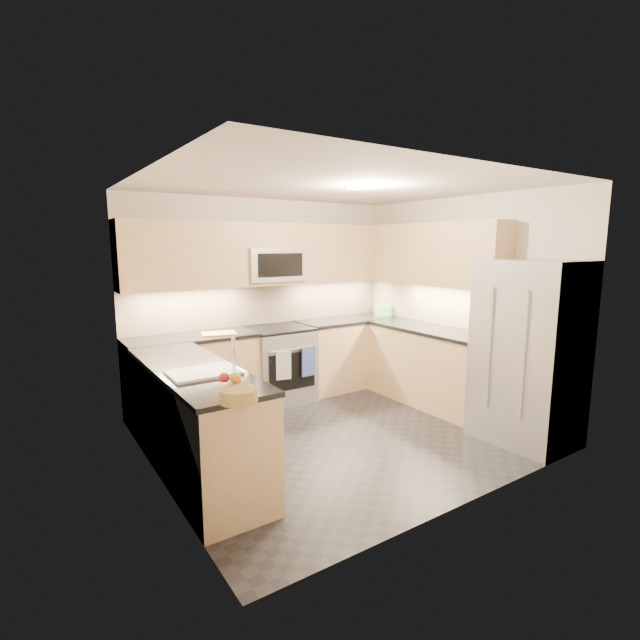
{
  "coord_description": "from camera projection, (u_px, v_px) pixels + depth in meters",
  "views": [
    {
      "loc": [
        -2.68,
        -3.69,
        1.95
      ],
      "look_at": [
        0.0,
        0.35,
        1.15
      ],
      "focal_mm": 26.0,
      "sensor_mm": 36.0,
      "label": 1
    }
  ],
  "objects": [
    {
      "name": "fruit_pear",
      "position": [
        234.0,
        378.0,
        3.13
      ],
      "size": [
        0.07,
        0.07,
        0.07
      ],
      "primitive_type": "sphere",
      "color": "#61BA4F",
      "rests_on": "fruit_basket"
    },
    {
      "name": "dish_towel_blue",
      "position": [
        308.0,
        361.0,
        5.58
      ],
      "size": [
        0.19,
        0.03,
        0.36
      ],
      "primitive_type": "cube",
      "rotation": [
        0.0,
        0.0,
        0.06
      ],
      "color": "#32418B",
      "rests_on": "oven_handle"
    },
    {
      "name": "fruit_orange",
      "position": [
        236.0,
        379.0,
        3.1
      ],
      "size": [
        0.07,
        0.07,
        0.07
      ],
      "primitive_type": "sphere",
      "color": "orange",
      "rests_on": "fruit_basket"
    },
    {
      "name": "base_cab_back_right",
      "position": [
        348.0,
        354.0,
        6.4
      ],
      "size": [
        1.42,
        0.6,
        0.9
      ],
      "primitive_type": "cube",
      "color": "tan",
      "rests_on": "floor"
    },
    {
      "name": "base_cab_right",
      "position": [
        431.0,
        367.0,
        5.68
      ],
      "size": [
        0.6,
        1.7,
        0.9
      ],
      "primitive_type": "cube",
      "color": "tan",
      "rests_on": "floor"
    },
    {
      "name": "wall_back",
      "position": [
        266.0,
        299.0,
        5.93
      ],
      "size": [
        3.6,
        0.02,
        2.5
      ],
      "primitive_type": "cube",
      "color": "beige",
      "rests_on": "floor"
    },
    {
      "name": "ceiling",
      "position": [
        340.0,
        185.0,
        4.41
      ],
      "size": [
        3.6,
        3.2,
        0.02
      ],
      "primitive_type": "cube",
      "color": "beige",
      "rests_on": "wall_back"
    },
    {
      "name": "wall_front",
      "position": [
        471.0,
        343.0,
        3.3
      ],
      "size": [
        3.6,
        0.02,
        2.5
      ],
      "primitive_type": "cube",
      "color": "beige",
      "rests_on": "floor"
    },
    {
      "name": "base_cab_peninsula",
      "position": [
        196.0,
        423.0,
        3.92
      ],
      "size": [
        0.6,
        2.0,
        0.9
      ],
      "primitive_type": "cube",
      "color": "tan",
      "rests_on": "floor"
    },
    {
      "name": "wall_left",
      "position": [
        154.0,
        334.0,
        3.63
      ],
      "size": [
        0.02,
        3.2,
        2.5
      ],
      "primitive_type": "cube",
      "color": "beige",
      "rests_on": "floor"
    },
    {
      "name": "wall_right",
      "position": [
        460.0,
        302.0,
        5.59
      ],
      "size": [
        0.02,
        3.2,
        2.5
      ],
      "primitive_type": "cube",
      "color": "beige",
      "rests_on": "floor"
    },
    {
      "name": "microwave",
      "position": [
        273.0,
        264.0,
        5.69
      ],
      "size": [
        0.76,
        0.4,
        0.4
      ],
      "primitive_type": "cube",
      "color": "#ADB0B5",
      "rests_on": "upper_cab_back"
    },
    {
      "name": "fridge_handle_right",
      "position": [
        489.0,
        349.0,
        4.45
      ],
      "size": [
        0.02,
        0.02,
        1.2
      ],
      "primitive_type": "cylinder",
      "color": "#B2B5BA",
      "rests_on": "refrigerator"
    },
    {
      "name": "backsplash_right",
      "position": [
        431.0,
        303.0,
        5.97
      ],
      "size": [
        0.01,
        2.3,
        0.51
      ],
      "primitive_type": "cube",
      "color": "tan",
      "rests_on": "wall_right"
    },
    {
      "name": "fridge_handle_left",
      "position": [
        523.0,
        356.0,
        4.16
      ],
      "size": [
        0.02,
        0.02,
        1.2
      ],
      "primitive_type": "cylinder",
      "color": "#B2B5BA",
      "rests_on": "refrigerator"
    },
    {
      "name": "faucet",
      "position": [
        234.0,
        352.0,
        3.76
      ],
      "size": [
        0.03,
        0.03,
        0.28
      ],
      "primitive_type": "cylinder",
      "color": "silver",
      "rests_on": "countertop_peninsula"
    },
    {
      "name": "cutting_board",
      "position": [
        219.0,
        333.0,
        5.25
      ],
      "size": [
        0.43,
        0.35,
        0.01
      ],
      "primitive_type": "cube",
      "rotation": [
        0.0,
        0.0,
        -0.25
      ],
      "color": "orange",
      "rests_on": "countertop_back_left"
    },
    {
      "name": "backsplash_back",
      "position": [
        266.0,
        303.0,
        5.93
      ],
      "size": [
        3.6,
        0.01,
        0.51
      ],
      "primitive_type": "cube",
      "color": "tan",
      "rests_on": "wall_back"
    },
    {
      "name": "countertop_right",
      "position": [
        432.0,
        330.0,
        5.61
      ],
      "size": [
        0.63,
        1.7,
        0.04
      ],
      "primitive_type": "cube",
      "color": "black",
      "rests_on": "base_cab_right"
    },
    {
      "name": "floor",
      "position": [
        339.0,
        434.0,
        4.81
      ],
      "size": [
        3.6,
        3.2,
        0.0
      ],
      "primitive_type": "cube",
      "color": "black",
      "rests_on": "ground"
    },
    {
      "name": "dish_towel_check",
      "position": [
        284.0,
        365.0,
        5.39
      ],
      "size": [
        0.18,
        0.06,
        0.34
      ],
      "primitive_type": "cube",
      "rotation": [
        0.0,
        0.0,
        -0.25
      ],
      "color": "silver",
      "rests_on": "oven_handle"
    },
    {
      "name": "sink_basin",
      "position": [
        204.0,
        381.0,
        3.65
      ],
      "size": [
        0.52,
        0.38,
        0.16
      ],
      "primitive_type": "cube",
      "color": "white",
      "rests_on": "base_cab_peninsula"
    },
    {
      "name": "oven_door_glass",
      "position": [
        292.0,
        371.0,
        5.52
      ],
      "size": [
        0.62,
        0.02,
        0.45
      ],
      "primitive_type": "cube",
      "color": "black",
      "rests_on": "gas_range"
    },
    {
      "name": "countertop_back_right",
      "position": [
        348.0,
        320.0,
        6.33
      ],
      "size": [
        1.42,
        0.63,
        0.04
      ],
      "primitive_type": "cube",
      "color": "black",
      "rests_on": "base_cab_back_right"
    },
    {
      "name": "upper_cab_right",
      "position": [
        434.0,
        254.0,
        5.63
      ],
      "size": [
        0.35,
        1.95,
        0.75
      ],
      "primitive_type": "cube",
      "color": "tan",
      "rests_on": "wall_right"
    },
    {
      "name": "base_cab_back_left",
      "position": [
        193.0,
        379.0,
        5.21
      ],
      "size": [
        1.42,
        0.6,
        0.9
      ],
      "primitive_type": "cube",
      "color": "tan",
      "rests_on": "floor"
    },
    {
      "name": "fruit_basket",
      "position": [
        239.0,
        395.0,
        2.98
      ],
      "size": [
        0.29,
        0.29,
        0.09
      ],
      "primitive_type": "cylinder",
      "rotation": [
        0.0,
        0.0,
        -0.2
      ],
      "color": "#9F804A",
      "rests_on": "countertop_peninsula"
    },
    {
      "name": "utensil_bowl",
      "position": [
        384.0,
        311.0,
        6.6
      ],
      "size": [
        0.29,
        0.29,
        0.14
      ],
      "primitive_type": "cylinder",
      "rotation": [
        0.0,
        0.0,
        -0.23
      ],
      "color": "#52BA4F",
      "rests_on": "countertop_back_right"
    },
    {
      "name": "microwave_door",
      "position": [
        281.0,
        265.0,
        5.52
      ],
      "size": [
        0.6,
        0.01,
        0.28
      ],
      "primitive_type": "cube",
      "color": "black",
      "rests_on": "microwave"
    },
    {
      "name": "refrigerator",
      "position": [
        529.0,
        353.0,
        4.51
      ],
      "size": [
        0.7,
        0.9,
        1.8
      ],
      "primitive_type": "cube",
      "color": "#A4A6AC",
      "rests_on": "floor"
    },
    {
      "name": "fruit_apple",
      "position": [
        224.0,
        377.0,
        3.13
      ],
      "size": [
        0.07,
        0.07,
        0.07
      ],
      "primitive_type": "sphere",
      "color": "red",
      "rests_on": "fruit_basket"
    },
    {
      "name": "range_cooktop",
      "position": [
        279.0,
        329.0,
        5.71
      ],
      "size": [
        0.76,
        0.65,
        0.03
      ],
      "primitive_type": "cube",
      "color": "black",
      "rests_on": "gas_range"
    },
    {
      "name": "oven_handle",
      "position": [
        293.0,
        349.0,
        5.46
      ],
      "size": [
        0.6,
        0.02,
        0.02
      ],
      "primitive_type": "cylinder",
      "rotation": [
        0.0,
        1.57,
        0.0
      ],
      "color": "#B2B5BA",
      "rests_on": "gas_range"
    },
    {
      "name": "upper_cab_back",
      "position": [
        272.0,
        254.0,
        5.69
      ],
      "size": [
        3.6,
        0.35,
        0.75
      ],
      "primitive_type": "cube",
      "color": "tan",
      "rests_on": "wall_back"
    },
    {
      "name": "countertop_peninsula",
      "position": [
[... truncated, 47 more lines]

